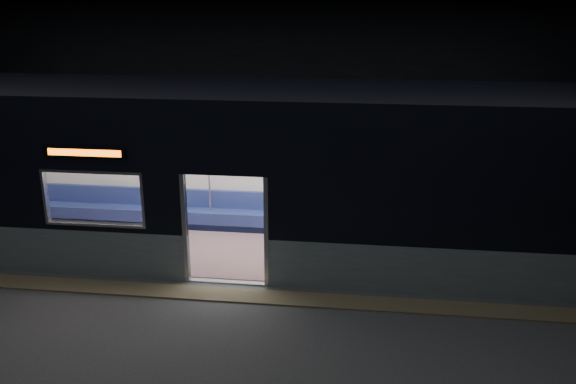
# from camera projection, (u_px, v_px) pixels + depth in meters

# --- Properties ---
(station_floor) EXTENTS (24.00, 14.00, 0.01)m
(station_floor) POSITION_uv_depth(u_px,v_px,m) (213.00, 311.00, 10.14)
(station_floor) COLOR #47494C
(station_floor) RESTS_ON ground
(station_envelope) EXTENTS (24.00, 14.00, 5.00)m
(station_envelope) POSITION_uv_depth(u_px,v_px,m) (204.00, 90.00, 9.00)
(station_envelope) COLOR black
(station_envelope) RESTS_ON station_floor
(tactile_strip) EXTENTS (22.80, 0.50, 0.03)m
(tactile_strip) POSITION_uv_depth(u_px,v_px,m) (221.00, 294.00, 10.65)
(tactile_strip) COLOR #8C7F59
(tactile_strip) RESTS_ON station_floor
(metro_car) EXTENTS (18.00, 3.04, 3.35)m
(metro_car) POSITION_uv_depth(u_px,v_px,m) (241.00, 164.00, 11.97)
(metro_car) COLOR #8B9FA6
(metro_car) RESTS_ON station_floor
(passenger) EXTENTS (0.40, 0.69, 1.38)m
(passenger) POSITION_uv_depth(u_px,v_px,m) (381.00, 203.00, 12.90)
(passenger) COLOR black
(passenger) RESTS_ON metro_car
(handbag) EXTENTS (0.32, 0.29, 0.13)m
(handbag) POSITION_uv_depth(u_px,v_px,m) (381.00, 212.00, 12.73)
(handbag) COLOR black
(handbag) RESTS_ON passenger
(transit_map) EXTENTS (1.01, 0.03, 0.66)m
(transit_map) POSITION_uv_depth(u_px,v_px,m) (425.00, 170.00, 12.87)
(transit_map) COLOR white
(transit_map) RESTS_ON metro_car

